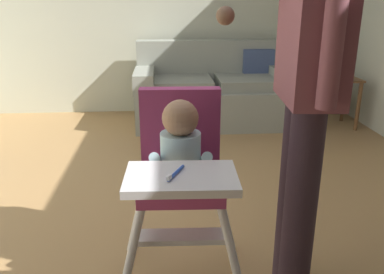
{
  "coord_description": "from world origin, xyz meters",
  "views": [
    {
      "loc": [
        0.03,
        -2.13,
        1.29
      ],
      "look_at": [
        0.14,
        -0.56,
        0.75
      ],
      "focal_mm": 37.43,
      "sensor_mm": 36.0,
      "label": 1
    }
  ],
  "objects_px": {
    "side_table": "(337,91)",
    "sippy_cup": "(337,73)",
    "couch": "(213,92)",
    "adult_standing": "(307,84)",
    "high_chair": "(181,161)"
  },
  "relations": [
    {
      "from": "sippy_cup",
      "to": "high_chair",
      "type": "bearing_deg",
      "value": -125.72
    },
    {
      "from": "sippy_cup",
      "to": "adult_standing",
      "type": "bearing_deg",
      "value": -116.5
    },
    {
      "from": "couch",
      "to": "adult_standing",
      "type": "relative_size",
      "value": 0.97
    },
    {
      "from": "couch",
      "to": "high_chair",
      "type": "height_order",
      "value": "high_chair"
    },
    {
      "from": "side_table",
      "to": "sippy_cup",
      "type": "height_order",
      "value": "sippy_cup"
    },
    {
      "from": "side_table",
      "to": "sippy_cup",
      "type": "distance_m",
      "value": 0.19
    },
    {
      "from": "sippy_cup",
      "to": "couch",
      "type": "bearing_deg",
      "value": 168.11
    },
    {
      "from": "adult_standing",
      "to": "side_table",
      "type": "xyz_separation_m",
      "value": [
        1.24,
        2.45,
        -0.59
      ]
    },
    {
      "from": "couch",
      "to": "adult_standing",
      "type": "height_order",
      "value": "adult_standing"
    },
    {
      "from": "couch",
      "to": "side_table",
      "type": "relative_size",
      "value": 3.2
    },
    {
      "from": "side_table",
      "to": "adult_standing",
      "type": "bearing_deg",
      "value": -116.84
    },
    {
      "from": "couch",
      "to": "adult_standing",
      "type": "xyz_separation_m",
      "value": [
        0.03,
        -2.72,
        0.64
      ]
    },
    {
      "from": "adult_standing",
      "to": "couch",
      "type": "bearing_deg",
      "value": -84.53
    },
    {
      "from": "adult_standing",
      "to": "sippy_cup",
      "type": "height_order",
      "value": "adult_standing"
    },
    {
      "from": "couch",
      "to": "high_chair",
      "type": "bearing_deg",
      "value": -10.14
    }
  ]
}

